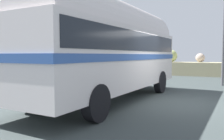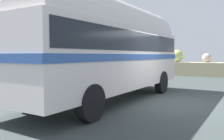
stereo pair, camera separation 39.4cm
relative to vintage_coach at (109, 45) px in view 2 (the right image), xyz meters
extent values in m
cube|color=#353D3D|center=(2.44, 0.60, -2.04)|extent=(32.00, 26.00, 0.02)
cube|color=tan|center=(2.44, 12.40, -1.50)|extent=(31.36, 1.80, 1.10)
cube|color=tan|center=(-11.23, 12.88, -0.52)|extent=(0.99, 1.01, 0.85)
cube|color=#A4968A|center=(-8.23, 12.90, -0.46)|extent=(0.99, 1.16, 0.99)
cube|color=tan|center=(-5.28, 12.14, -0.30)|extent=(1.44, 1.59, 1.30)
cube|color=tan|center=(-3.13, 12.09, -0.43)|extent=(1.34, 1.29, 1.04)
sphere|color=tan|center=(-0.32, 12.45, -0.43)|extent=(1.03, 1.03, 1.03)
sphere|color=#B19D8E|center=(1.98, 12.94, -0.58)|extent=(0.73, 0.73, 0.73)
cylinder|color=black|center=(-0.96, 2.66, -1.55)|extent=(0.33, 0.97, 0.96)
cylinder|color=black|center=(1.25, 2.53, -1.55)|extent=(0.33, 0.97, 0.96)
cylinder|color=black|center=(-1.25, -2.54, -1.55)|extent=(0.33, 0.97, 0.96)
cylinder|color=black|center=(0.96, -2.67, -1.55)|extent=(0.33, 0.97, 0.96)
cube|color=silver|center=(0.00, 0.00, -0.48)|extent=(2.87, 8.52, 2.10)
cylinder|color=silver|center=(0.00, 0.00, 0.57)|extent=(2.65, 8.17, 2.20)
cube|color=#305499|center=(0.00, 0.00, -0.42)|extent=(2.92, 8.61, 0.20)
cube|color=black|center=(0.00, 0.00, 0.10)|extent=(2.88, 8.19, 0.64)
cube|color=silver|center=(0.24, 4.26, -1.35)|extent=(2.29, 0.29, 0.28)
camera|label=1|loc=(3.80, -7.67, -0.36)|focal=37.37mm
camera|label=2|loc=(4.16, -7.49, -0.36)|focal=37.37mm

